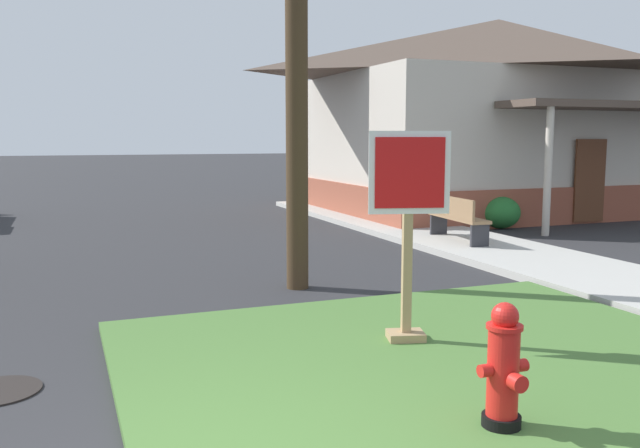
# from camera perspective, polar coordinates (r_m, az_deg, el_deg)

# --- Properties ---
(grass_corner_patch) EXTENTS (5.76, 4.42, 0.08)m
(grass_corner_patch) POSITION_cam_1_polar(r_m,az_deg,el_deg) (6.51, 9.52, -11.06)
(grass_corner_patch) COLOR #477033
(grass_corner_patch) RESTS_ON ground
(sidewalk_strip) EXTENTS (2.20, 19.05, 0.12)m
(sidewalk_strip) POSITION_cam_1_polar(r_m,az_deg,el_deg) (12.57, 14.41, -2.11)
(sidewalk_strip) COLOR #B2AFA8
(sidewalk_strip) RESTS_ON ground
(fire_hydrant) EXTENTS (0.38, 0.34, 0.89)m
(fire_hydrant) POSITION_cam_1_polar(r_m,az_deg,el_deg) (4.90, 15.43, -11.85)
(fire_hydrant) COLOR black
(fire_hydrant) RESTS_ON grass_corner_patch
(stop_sign) EXTENTS (0.77, 0.37, 2.07)m
(stop_sign) POSITION_cam_1_polar(r_m,az_deg,el_deg) (6.58, 7.52, -1.19)
(stop_sign) COLOR #A3845B
(stop_sign) RESTS_ON grass_corner_patch
(street_bench) EXTENTS (0.55, 1.83, 0.85)m
(street_bench) POSITION_cam_1_polar(r_m,az_deg,el_deg) (13.06, 11.50, 0.70)
(street_bench) COLOR #93704C
(street_bench) RESTS_ON sidewalk_strip
(corner_house) EXTENTS (10.74, 9.22, 5.45)m
(corner_house) POSITION_cam_1_polar(r_m,az_deg,el_deg) (20.34, 14.84, 9.16)
(corner_house) COLOR brown
(corner_house) RESTS_ON ground
(shrub_near_porch) EXTENTS (0.91, 0.91, 0.74)m
(shrub_near_porch) POSITION_cam_1_polar(r_m,az_deg,el_deg) (15.90, 15.17, 0.96)
(shrub_near_porch) COLOR #277130
(shrub_near_porch) RESTS_ON ground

